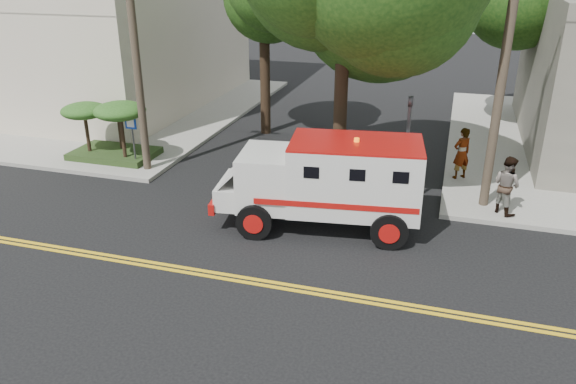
% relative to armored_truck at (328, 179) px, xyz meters
% --- Properties ---
extents(ground, '(100.00, 100.00, 0.00)m').
position_rel_armored_truck_xyz_m(ground, '(-1.81, -3.50, -1.53)').
color(ground, black).
rests_on(ground, ground).
extents(sidewalk_nw, '(17.00, 17.00, 0.15)m').
position_rel_armored_truck_xyz_m(sidewalk_nw, '(-15.31, 10.00, -1.46)').
color(sidewalk_nw, gray).
rests_on(sidewalk_nw, ground).
extents(building_left, '(16.00, 14.00, 10.00)m').
position_rel_armored_truck_xyz_m(building_left, '(-17.31, 11.50, 3.62)').
color(building_left, beige).
rests_on(building_left, sidewalk_nw).
extents(utility_pole_left, '(0.28, 0.28, 9.00)m').
position_rel_armored_truck_xyz_m(utility_pole_left, '(-7.41, 2.50, 2.97)').
color(utility_pole_left, '#382D23').
rests_on(utility_pole_left, ground).
extents(utility_pole_right, '(0.28, 0.28, 9.00)m').
position_rel_armored_truck_xyz_m(utility_pole_right, '(4.49, 2.70, 2.97)').
color(utility_pole_right, '#382D23').
rests_on(utility_pole_right, ground).
extents(tree_left, '(4.48, 4.20, 7.70)m').
position_rel_armored_truck_xyz_m(tree_left, '(-4.49, 8.29, 4.20)').
color(tree_left, black).
rests_on(tree_left, ground).
extents(traffic_signal, '(0.15, 0.18, 3.60)m').
position_rel_armored_truck_xyz_m(traffic_signal, '(1.99, 2.10, 0.69)').
color(traffic_signal, '#3F3F42').
rests_on(traffic_signal, ground).
extents(accessibility_sign, '(0.45, 0.10, 2.02)m').
position_rel_armored_truck_xyz_m(accessibility_sign, '(-8.01, 2.67, -0.17)').
color(accessibility_sign, '#3F3F42').
rests_on(accessibility_sign, ground).
extents(palm_planter, '(3.52, 2.63, 2.36)m').
position_rel_armored_truck_xyz_m(palm_planter, '(-9.25, 3.13, 0.11)').
color(palm_planter, '#1E3314').
rests_on(palm_planter, sidewalk_nw).
extents(armored_truck, '(6.16, 3.04, 2.69)m').
position_rel_armored_truck_xyz_m(armored_truck, '(0.00, 0.00, 0.00)').
color(armored_truck, silver).
rests_on(armored_truck, ground).
extents(pedestrian_a, '(0.80, 0.76, 1.85)m').
position_rel_armored_truck_xyz_m(pedestrian_a, '(3.69, 4.84, -0.46)').
color(pedestrian_a, gray).
rests_on(pedestrian_a, sidewalk_ne).
extents(pedestrian_b, '(1.11, 1.11, 1.82)m').
position_rel_armored_truck_xyz_m(pedestrian_b, '(5.04, 2.24, -0.47)').
color(pedestrian_b, gray).
rests_on(pedestrian_b, sidewalk_ne).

